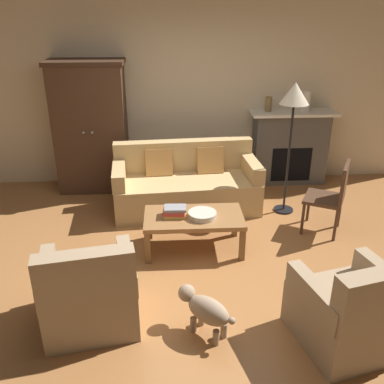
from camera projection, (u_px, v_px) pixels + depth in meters
ground_plane at (199, 268)px, 4.48m from camera, size 9.60×9.60×0.00m
back_wall at (187, 90)px, 6.22m from camera, size 7.20×0.10×2.80m
fireplace at (289, 147)px, 6.42m from camera, size 1.26×0.48×1.12m
armoire at (91, 127)px, 6.04m from camera, size 1.06×0.57×1.87m
couch at (186, 185)px, 5.70m from camera, size 1.98×0.99×0.86m
coffee_table at (194, 220)px, 4.69m from camera, size 1.10×0.60×0.42m
fruit_bowl at (202, 215)px, 4.62m from camera, size 0.31×0.31×0.06m
book_stack at (175, 212)px, 4.63m from camera, size 0.26×0.19×0.11m
mantel_vase_bronze at (268, 104)px, 6.11m from camera, size 0.10×0.10×0.22m
mantel_vase_cream at (307, 101)px, 6.13m from camera, size 0.13×0.13×0.30m
armchair_near_left at (90, 294)px, 3.58m from camera, size 0.89×0.89×0.88m
armchair_near_right at (352, 312)px, 3.37m from camera, size 0.93×0.93×0.88m
side_chair_wooden at (332, 194)px, 4.98m from camera, size 0.59×0.59×0.90m
floor_lamp at (294, 101)px, 5.11m from camera, size 0.36×0.36×1.71m
dog at (206, 309)px, 3.51m from camera, size 0.46×0.45×0.39m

